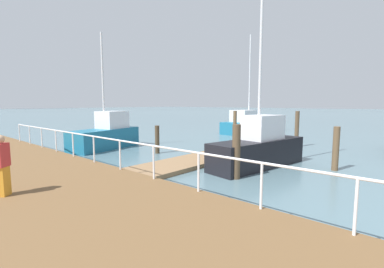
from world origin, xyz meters
name	(u,v)px	position (x,y,z in m)	size (l,w,h in m)	color
ground_plane	(88,146)	(0.00, 20.00, 0.00)	(300.00, 300.00, 0.00)	slate
floating_dock	(207,158)	(1.75, 11.49, 0.09)	(10.50, 2.00, 0.18)	#93704C
boardwalk_railing	(154,152)	(-3.15, 9.70, 1.25)	(0.06, 25.70, 1.08)	white
dock_piling_0	(157,140)	(1.24, 14.57, 0.77)	(0.24, 0.24, 1.55)	#473826
dock_piling_1	(235,126)	(8.35, 14.10, 1.11)	(0.27, 0.27, 2.23)	brown
dock_piling_2	(236,152)	(-0.21, 8.56, 1.00)	(0.30, 0.30, 2.00)	brown
dock_piling_3	(297,129)	(8.60, 9.65, 1.14)	(0.25, 0.25, 2.28)	brown
dock_piling_4	(336,149)	(3.58, 6.17, 0.91)	(0.25, 0.25, 1.82)	brown
moored_boat_0	(247,125)	(13.54, 16.04, 0.80)	(5.81, 2.82, 8.89)	#1E6B8C
moored_boat_2	(259,147)	(2.13, 8.88, 0.87)	(5.22, 2.15, 9.49)	black
moored_boat_3	(106,134)	(0.33, 18.23, 0.87)	(4.78, 2.64, 6.92)	#1E6B8C
pedestrian_0	(2,165)	(-6.71, 11.39, 1.20)	(0.42, 0.40, 1.56)	orange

